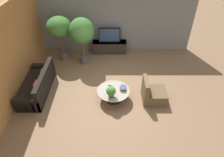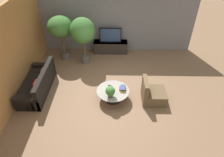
{
  "view_description": "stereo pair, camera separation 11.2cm",
  "coord_description": "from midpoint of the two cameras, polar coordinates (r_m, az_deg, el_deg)",
  "views": [
    {
      "loc": [
        0.03,
        -5.44,
        4.89
      ],
      "look_at": [
        0.04,
        0.14,
        0.55
      ],
      "focal_mm": 32.0,
      "sensor_mm": 36.0,
      "label": 1
    },
    {
      "loc": [
        0.15,
        -5.44,
        4.89
      ],
      "look_at": [
        0.04,
        0.14,
        0.55
      ],
      "focal_mm": 32.0,
      "sensor_mm": 36.0,
      "label": 2
    }
  ],
  "objects": [
    {
      "name": "television",
      "position": [
        9.29,
        -1.15,
        12.28
      ],
      "size": [
        0.99,
        0.13,
        0.68
      ],
      "color": "black",
      "rests_on": "media_console"
    },
    {
      "name": "armchair_wicker",
      "position": [
        7.0,
        11.03,
        -4.26
      ],
      "size": [
        0.8,
        0.76,
        0.86
      ],
      "rotation": [
        0.0,
        0.0,
        1.57
      ],
      "color": "brown",
      "rests_on": "ground"
    },
    {
      "name": "book_stack",
      "position": [
        6.84,
        2.7,
        -2.77
      ],
      "size": [
        0.23,
        0.29,
        0.11
      ],
      "color": "gold",
      "rests_on": "coffee_table"
    },
    {
      "name": "media_console",
      "position": [
        9.56,
        -1.1,
        9.05
      ],
      "size": [
        1.58,
        0.5,
        0.55
      ],
      "color": "#2D2823",
      "rests_on": "ground"
    },
    {
      "name": "remote_black",
      "position": [
        6.99,
        -0.96,
        -2.1
      ],
      "size": [
        0.16,
        0.1,
        0.02
      ],
      "primitive_type": "cube",
      "rotation": [
        0.0,
        0.0,
        1.19
      ],
      "color": "black",
      "rests_on": "coffee_table"
    },
    {
      "name": "potted_palm_tall",
      "position": [
        8.83,
        -15.09,
        13.64
      ],
      "size": [
        1.1,
        1.1,
        1.96
      ],
      "color": "#514C47",
      "rests_on": "ground"
    },
    {
      "name": "side_wall_left",
      "position": [
        7.38,
        -27.21,
        6.08
      ],
      "size": [
        0.12,
        7.4,
        3.0
      ],
      "primitive_type": "cube",
      "color": "#B2753D",
      "rests_on": "ground"
    },
    {
      "name": "ground_plane",
      "position": [
        7.31,
        -0.76,
        -4.1
      ],
      "size": [
        24.0,
        24.0,
        0.0
      ],
      "primitive_type": "plane",
      "color": "brown"
    },
    {
      "name": "potted_plant_tabletop",
      "position": [
        6.44,
        -0.81,
        -3.72
      ],
      "size": [
        0.32,
        0.32,
        0.4
      ],
      "color": "#514C47",
      "rests_on": "coffee_table"
    },
    {
      "name": "back_wall_stone",
      "position": [
        9.34,
        -0.64,
        16.56
      ],
      "size": [
        7.4,
        0.12,
        3.0
      ],
      "primitive_type": "cube",
      "color": "slate",
      "rests_on": "ground"
    },
    {
      "name": "coffee_table",
      "position": [
        6.9,
        -0.12,
        -4.14
      ],
      "size": [
        1.13,
        1.13,
        0.39
      ],
      "color": "black",
      "rests_on": "ground"
    },
    {
      "name": "potted_palm_corner",
      "position": [
        8.34,
        -9.07,
        12.9
      ],
      "size": [
        1.02,
        1.02,
        2.03
      ],
      "color": "#514C47",
      "rests_on": "ground"
    },
    {
      "name": "couch_by_wall",
      "position": [
        7.7,
        -20.86,
        -1.85
      ],
      "size": [
        0.84,
        2.13,
        0.84
      ],
      "rotation": [
        0.0,
        0.0,
        -1.57
      ],
      "color": "black",
      "rests_on": "ground"
    }
  ]
}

